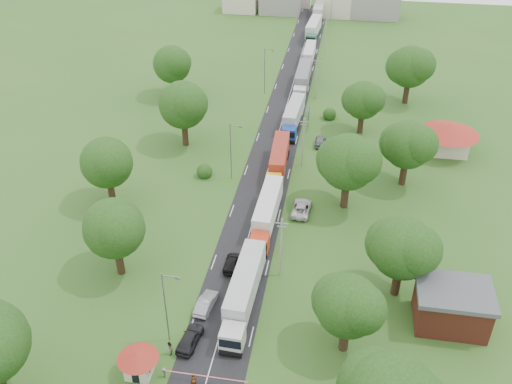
% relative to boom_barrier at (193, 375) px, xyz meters
% --- Properties ---
extents(ground, '(260.00, 260.00, 0.00)m').
position_rel_boom_barrier_xyz_m(ground, '(1.36, 25.00, -0.89)').
color(ground, '#2C571D').
rests_on(ground, ground).
extents(road, '(8.00, 200.00, 0.04)m').
position_rel_boom_barrier_xyz_m(road, '(1.36, 45.00, -0.89)').
color(road, black).
rests_on(road, ground).
extents(boom_barrier, '(9.22, 0.35, 1.18)m').
position_rel_boom_barrier_xyz_m(boom_barrier, '(0.00, 0.00, 0.00)').
color(boom_barrier, slate).
rests_on(boom_barrier, ground).
extents(guard_booth, '(4.40, 4.40, 3.45)m').
position_rel_boom_barrier_xyz_m(guard_booth, '(-5.84, -0.00, 1.27)').
color(guard_booth, beige).
rests_on(guard_booth, ground).
extents(info_sign, '(0.12, 3.10, 4.10)m').
position_rel_boom_barrier_xyz_m(info_sign, '(6.56, 60.00, 2.11)').
color(info_sign, slate).
rests_on(info_sign, ground).
extents(pole_1, '(1.60, 0.24, 9.00)m').
position_rel_boom_barrier_xyz_m(pole_1, '(6.86, 18.00, 3.79)').
color(pole_1, gray).
rests_on(pole_1, ground).
extents(pole_2, '(1.60, 0.24, 9.00)m').
position_rel_boom_barrier_xyz_m(pole_2, '(6.86, 46.00, 3.79)').
color(pole_2, gray).
rests_on(pole_2, ground).
extents(pole_3, '(1.60, 0.24, 9.00)m').
position_rel_boom_barrier_xyz_m(pole_3, '(6.86, 74.00, 3.79)').
color(pole_3, gray).
rests_on(pole_3, ground).
extents(pole_4, '(1.60, 0.24, 9.00)m').
position_rel_boom_barrier_xyz_m(pole_4, '(6.86, 102.00, 3.79)').
color(pole_4, gray).
rests_on(pole_4, ground).
extents(pole_5, '(1.60, 0.24, 9.00)m').
position_rel_boom_barrier_xyz_m(pole_5, '(6.86, 130.00, 3.79)').
color(pole_5, gray).
rests_on(pole_5, ground).
extents(lamp_0, '(2.03, 0.22, 10.00)m').
position_rel_boom_barrier_xyz_m(lamp_0, '(-3.99, 5.00, 4.66)').
color(lamp_0, slate).
rests_on(lamp_0, ground).
extents(lamp_1, '(2.03, 0.22, 10.00)m').
position_rel_boom_barrier_xyz_m(lamp_1, '(-3.99, 40.00, 4.66)').
color(lamp_1, slate).
rests_on(lamp_1, ground).
extents(lamp_2, '(2.03, 0.22, 10.00)m').
position_rel_boom_barrier_xyz_m(lamp_2, '(-3.99, 75.00, 4.66)').
color(lamp_2, slate).
rests_on(lamp_2, ground).
extents(tree_2, '(8.00, 8.00, 10.10)m').
position_rel_boom_barrier_xyz_m(tree_2, '(15.35, 7.14, 5.70)').
color(tree_2, '#382616').
rests_on(tree_2, ground).
extents(tree_3, '(8.80, 8.80, 11.07)m').
position_rel_boom_barrier_xyz_m(tree_3, '(21.35, 17.16, 6.33)').
color(tree_3, '#382616').
rests_on(tree_3, ground).
extents(tree_4, '(9.60, 9.60, 12.05)m').
position_rel_boom_barrier_xyz_m(tree_4, '(14.34, 35.17, 6.96)').
color(tree_4, '#382616').
rests_on(tree_4, ground).
extents(tree_5, '(8.80, 8.80, 11.07)m').
position_rel_boom_barrier_xyz_m(tree_5, '(23.35, 43.16, 6.33)').
color(tree_5, '#382616').
rests_on(tree_5, ground).
extents(tree_6, '(8.00, 8.00, 10.10)m').
position_rel_boom_barrier_xyz_m(tree_6, '(16.35, 60.14, 5.70)').
color(tree_6, '#382616').
rests_on(tree_6, ground).
extents(tree_7, '(9.60, 9.60, 12.05)m').
position_rel_boom_barrier_xyz_m(tree_7, '(25.34, 75.17, 6.96)').
color(tree_7, '#382616').
rests_on(tree_7, ground).
extents(tree_10, '(8.80, 8.80, 11.07)m').
position_rel_boom_barrier_xyz_m(tree_10, '(-13.65, 15.16, 6.33)').
color(tree_10, '#382616').
rests_on(tree_10, ground).
extents(tree_11, '(8.80, 8.80, 11.07)m').
position_rel_boom_barrier_xyz_m(tree_11, '(-20.65, 30.16, 6.33)').
color(tree_11, '#382616').
rests_on(tree_11, ground).
extents(tree_12, '(9.60, 9.60, 12.05)m').
position_rel_boom_barrier_xyz_m(tree_12, '(-14.66, 50.17, 6.96)').
color(tree_12, '#382616').
rests_on(tree_12, ground).
extents(tree_13, '(8.80, 8.80, 11.07)m').
position_rel_boom_barrier_xyz_m(tree_13, '(-22.65, 70.16, 6.33)').
color(tree_13, '#382616').
rests_on(tree_13, ground).
extents(house_brick, '(8.60, 6.60, 5.20)m').
position_rel_boom_barrier_xyz_m(house_brick, '(27.36, 13.00, 1.76)').
color(house_brick, maroon).
rests_on(house_brick, ground).
extents(house_cream, '(10.08, 10.08, 5.80)m').
position_rel_boom_barrier_xyz_m(house_cream, '(31.36, 55.00, 2.75)').
color(house_cream, beige).
rests_on(house_cream, ground).
extents(distant_town, '(52.00, 8.00, 8.00)m').
position_rel_boom_barrier_xyz_m(distant_town, '(2.04, 135.00, 2.60)').
color(distant_town, gray).
rests_on(distant_town, ground).
extents(truck_0, '(3.08, 15.78, 4.37)m').
position_rel_boom_barrier_xyz_m(truck_0, '(3.20, 11.74, 1.43)').
color(truck_0, '#BCBCBC').
rests_on(truck_0, ground).
extents(truck_1, '(2.84, 15.03, 4.16)m').
position_rel_boom_barrier_xyz_m(truck_1, '(3.48, 28.40, 1.32)').
color(truck_1, '#B63014').
rests_on(truck_1, ground).
extents(truck_2, '(2.97, 14.55, 4.02)m').
position_rel_boom_barrier_xyz_m(truck_2, '(3.12, 43.65, 1.24)').
color(truck_2, gold).
rests_on(truck_2, ground).
extents(truck_3, '(3.16, 14.52, 4.01)m').
position_rel_boom_barrier_xyz_m(truck_3, '(3.66, 60.59, 1.24)').
color(truck_3, navy).
rests_on(truck_3, ground).
extents(truck_4, '(2.68, 15.50, 4.30)m').
position_rel_boom_barrier_xyz_m(truck_4, '(3.64, 78.92, 1.39)').
color(truck_4, silver).
rests_on(truck_4, ground).
extents(truck_5, '(2.35, 13.48, 3.74)m').
position_rel_boom_barrier_xyz_m(truck_5, '(3.60, 94.21, 1.09)').
color(truck_5, maroon).
rests_on(truck_5, ground).
extents(truck_6, '(3.51, 15.56, 4.30)m').
position_rel_boom_barrier_xyz_m(truck_6, '(3.03, 113.43, 1.39)').
color(truck_6, '#225B38').
rests_on(truck_6, ground).
extents(truck_7, '(2.87, 15.66, 4.34)m').
position_rel_boom_barrier_xyz_m(truck_7, '(3.26, 130.11, 1.41)').
color(truck_7, silver).
rests_on(truck_7, ground).
extents(car_lane_front, '(2.53, 5.03, 1.64)m').
position_rel_boom_barrier_xyz_m(car_lane_front, '(-1.64, 4.85, -0.07)').
color(car_lane_front, black).
rests_on(car_lane_front, ground).
extents(car_lane_mid, '(2.23, 4.85, 1.54)m').
position_rel_boom_barrier_xyz_m(car_lane_mid, '(-1.20, 10.63, -0.12)').
color(car_lane_mid, gray).
rests_on(car_lane_mid, ground).
extents(car_lane_rear, '(1.87, 4.56, 1.32)m').
position_rel_boom_barrier_xyz_m(car_lane_rear, '(0.36, 18.49, -0.23)').
color(car_lane_rear, black).
rests_on(car_lane_rear, ground).
extents(car_verge_near, '(2.84, 5.78, 1.58)m').
position_rel_boom_barrier_xyz_m(car_verge_near, '(8.13, 32.41, -0.10)').
color(car_verge_near, silver).
rests_on(car_verge_near, ground).
extents(car_verge_far, '(1.94, 4.49, 1.51)m').
position_rel_boom_barrier_xyz_m(car_verge_far, '(9.36, 53.99, -0.14)').
color(car_verge_far, '#585C60').
rests_on(car_verge_far, ground).
extents(pedestrian_near, '(0.75, 0.60, 1.79)m').
position_rel_boom_barrier_xyz_m(pedestrian_near, '(0.29, -0.80, 0.00)').
color(pedestrian_near, gray).
rests_on(pedestrian_near, ground).
extents(pedestrian_booth, '(0.81, 0.97, 1.78)m').
position_rel_boom_barrier_xyz_m(pedestrian_booth, '(-3.44, 3.00, 0.00)').
color(pedestrian_booth, gray).
rests_on(pedestrian_booth, ground).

